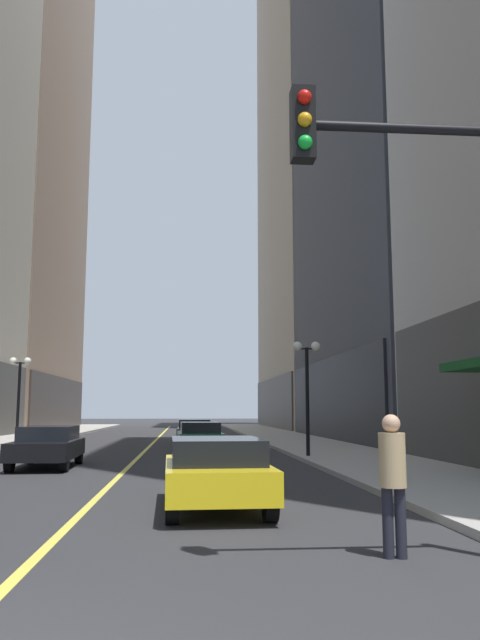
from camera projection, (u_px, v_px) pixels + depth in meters
ground_plane at (155, 441)px, 37.88m from camera, size 200.00×200.00×0.00m
sidewalk_left at (13, 440)px, 37.21m from camera, size 4.50×78.00×0.15m
sidewalk_right at (292, 439)px, 38.57m from camera, size 4.50×78.00×0.15m
lane_centre_stripe at (155, 441)px, 37.88m from camera, size 0.16×70.00×0.01m
building_left_far at (1, 13)px, 67.14m from camera, size 15.46×26.00×86.93m
building_right_mid at (442, 123)px, 41.78m from camera, size 16.00×24.00×41.17m
building_right_far at (329, 164)px, 67.83m from camera, size 12.71×26.00×55.92m
car_yellow at (216, 471)px, 11.88m from camera, size 1.97×4.26×1.32m
car_black at (48, 445)px, 20.54m from camera, size 1.95×4.39×1.32m
car_green at (200, 436)px, 27.71m from camera, size 2.00×4.26×1.32m
car_grey at (195, 430)px, 35.15m from camera, size 1.97×4.69×1.32m
pedestrian_in_tan_trench at (393, 473)px, 8.09m from camera, size 0.38×0.38×1.78m
street_lamp_left_far at (19, 381)px, 31.48m from camera, size 1.06×0.36×4.43m
street_lamp_right_mid at (307, 372)px, 24.12m from camera, size 1.06×0.36×4.43m
fire_hydrant_right at (391, 469)px, 15.65m from camera, size 0.28×0.28×0.80m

